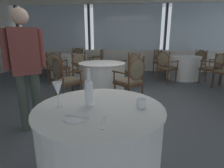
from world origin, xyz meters
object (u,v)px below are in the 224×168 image
object	(u,v)px
dining_chair_3_2	(77,57)
dining_chair_0_1	(64,77)
dining_chair_0_2	(132,77)
dining_chair_0_0	(81,67)
dining_chair_0_3	(131,67)
water_bottle	(89,91)
water_tumbler	(141,103)
dining_chair_3_1	(99,61)
dining_chair_2_0	(165,65)
dining_chair_2_3	(160,60)
dining_chair_3_3	(39,61)
diner_person_0	(26,64)
dining_chair_2_1	(214,66)
side_plate	(76,118)
wine_glass	(58,89)
dining_chair_2_2	(199,61)
dining_chair_1_0	(223,68)
dining_chair_3_0	(56,65)

from	to	relation	value
dining_chair_3_2	dining_chair_0_1	bearing A→B (deg)	12.41
dining_chair_0_1	dining_chair_0_2	distance (m)	1.39
dining_chair_0_0	dining_chair_0_3	xyz separation A→B (m)	(1.38, 0.00, 0.02)
water_bottle	dining_chair_3_2	distance (m)	5.94
water_tumbler	dining_chair_0_3	bearing A→B (deg)	90.72
dining_chair_0_2	dining_chair_3_1	bearing A→B (deg)	-22.19
dining_chair_2_0	dining_chair_3_1	size ratio (longest dim) A/B	1.00
dining_chair_3_2	water_tumbler	bearing A→B (deg)	21.68
dining_chair_2_3	dining_chair_3_3	size ratio (longest dim) A/B	1.00
diner_person_0	dining_chair_0_3	bearing A→B (deg)	110.86
dining_chair_2_1	dining_chair_3_2	xyz separation A→B (m)	(-4.52, 1.86, 0.01)
side_plate	wine_glass	xyz separation A→B (m)	(-0.21, 0.20, 0.15)
dining_chair_2_2	dining_chair_3_2	size ratio (longest dim) A/B	0.98
water_tumbler	dining_chair_2_1	xyz separation A→B (m)	(2.33, 3.81, -0.24)
dining_chair_3_1	dining_chair_3_3	bearing A→B (deg)	-0.00
wine_glass	dining_chair_0_0	size ratio (longest dim) A/B	0.24
dining_chair_3_3	water_bottle	bearing A→B (deg)	-57.90
water_bottle	dining_chair_2_3	bearing A→B (deg)	73.83
dining_chair_3_3	diner_person_0	size ratio (longest dim) A/B	0.54
water_tumbler	dining_chair_3_3	world-z (taller)	dining_chair_3_3
dining_chair_1_0	dining_chair_2_1	world-z (taller)	dining_chair_1_0
dining_chair_0_0	dining_chair_0_1	world-z (taller)	dining_chair_0_1
water_bottle	dining_chair_2_2	xyz separation A→B (m)	(2.86, 5.15, -0.35)
dining_chair_3_2	dining_chair_3_3	distance (m)	1.52
side_plate	dining_chair_1_0	bearing A→B (deg)	52.04
dining_chair_3_0	dining_chair_3_1	size ratio (longest dim) A/B	0.98
dining_chair_3_1	dining_chair_2_0	bearing A→B (deg)	162.04
side_plate	dining_chair_3_2	size ratio (longest dim) A/B	0.20
water_bottle	dining_chair_3_1	world-z (taller)	water_bottle
dining_chair_0_1	dining_chair_2_3	distance (m)	4.07
wine_glass	dining_chair_0_3	xyz separation A→B (m)	(0.65, 3.46, -0.36)
dining_chair_2_2	dining_chair_3_2	bearing A→B (deg)	-48.18
dining_chair_2_0	diner_person_0	bearing A→B (deg)	-171.77
water_bottle	diner_person_0	size ratio (longest dim) A/B	0.19
dining_chair_2_2	side_plate	bearing A→B (deg)	20.12
dining_chair_2_0	dining_chair_2_1	bearing A→B (deg)	-44.79
dining_chair_0_1	dining_chair_2_3	size ratio (longest dim) A/B	1.04
dining_chair_2_3	dining_chair_3_2	distance (m)	3.29
dining_chair_2_3	dining_chair_3_0	distance (m)	3.70
dining_chair_2_2	dining_chair_2_3	size ratio (longest dim) A/B	1.00
dining_chair_3_1	dining_chair_3_2	world-z (taller)	dining_chair_3_1
side_plate	dining_chair_2_0	bearing A→B (deg)	70.41
diner_person_0	dining_chair_3_0	bearing A→B (deg)	156.07
dining_chair_0_1	dining_chair_2_2	bearing A→B (deg)	-5.87
dining_chair_0_0	dining_chair_0_3	bearing A→B (deg)	44.90
dining_chair_0_1	dining_chair_0_2	size ratio (longest dim) A/B	0.97
dining_chair_2_2	diner_person_0	size ratio (longest dim) A/B	0.54
wine_glass	dining_chair_0_1	world-z (taller)	wine_glass
water_bottle	dining_chair_3_3	world-z (taller)	water_bottle
dining_chair_0_1	dining_chair_0_3	world-z (taller)	dining_chair_0_1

